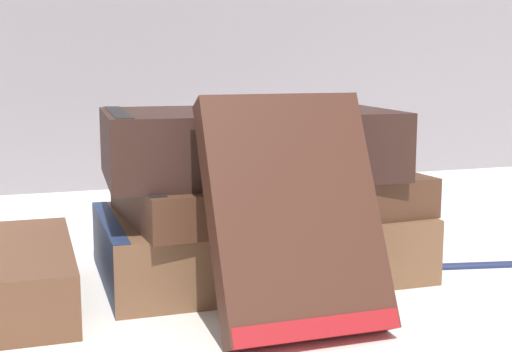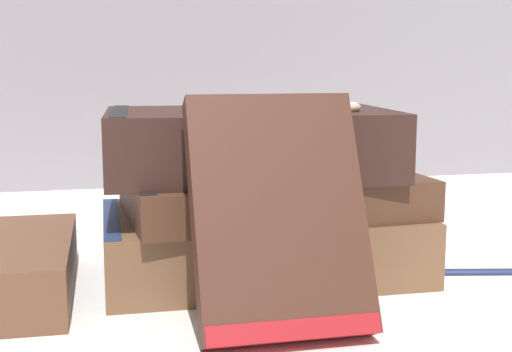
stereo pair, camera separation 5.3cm
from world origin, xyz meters
name	(u,v)px [view 1 (the left image)]	position (x,y,z in m)	size (l,w,h in m)	color
ground_plane	(249,276)	(0.00, 0.00, 0.00)	(3.00, 3.00, 0.00)	white
book_flat_bottom	(251,242)	(0.00, 0.01, 0.03)	(0.25, 0.15, 0.05)	brown
book_flat_middle	(262,193)	(0.01, 0.00, 0.07)	(0.23, 0.15, 0.03)	#4C2D1E
book_flat_top	(246,143)	(0.00, 0.00, 0.11)	(0.22, 0.14, 0.05)	#331E19
book_leaning_front	(295,222)	(-0.01, -0.12, 0.07)	(0.11, 0.09, 0.15)	#422319
pocket_watch	(326,106)	(0.06, -0.02, 0.13)	(0.05, 0.05, 0.01)	white
fountain_pen	(500,261)	(0.20, -0.04, 0.00)	(0.13, 0.03, 0.01)	#1E284C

